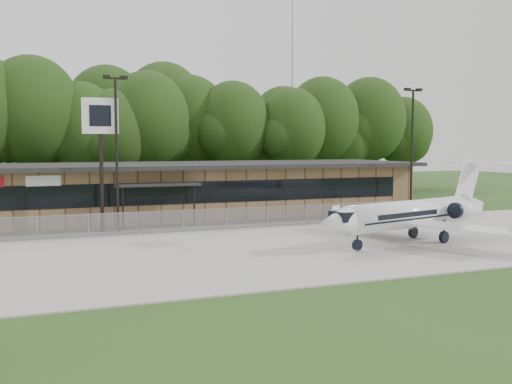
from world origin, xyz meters
name	(u,v)px	position (x,y,z in m)	size (l,w,h in m)	color
ground	(293,283)	(0.00, 0.00, 0.00)	(160.00, 160.00, 0.00)	#294217
apron	(232,250)	(0.00, 8.00, 0.04)	(64.00, 18.00, 0.08)	#9E9B93
parking_lot	(182,223)	(0.00, 19.50, 0.03)	(50.00, 9.00, 0.06)	#383835
terminal	(168,189)	(0.00, 23.94, 2.18)	(41.00, 11.65, 4.30)	olive
fence	(198,220)	(0.00, 15.00, 0.78)	(46.00, 0.04, 1.52)	gray
treeline	(132,129)	(0.00, 42.00, 7.50)	(72.00, 12.00, 15.00)	#1B3310
radio_mast	(292,94)	(22.00, 48.00, 12.50)	(0.20, 0.20, 25.00)	gray
light_pole_mid	(117,142)	(-5.00, 16.50, 5.98)	(1.55, 0.30, 10.23)	black
light_pole_right	(412,142)	(18.00, 16.50, 5.98)	(1.55, 0.30, 10.23)	black
business_jet	(415,215)	(10.63, 6.08, 1.73)	(14.27, 12.82, 4.83)	white
pole_sign	(100,130)	(-5.96, 16.79, 6.73)	(2.32, 0.42, 8.80)	black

